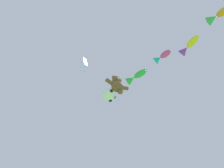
% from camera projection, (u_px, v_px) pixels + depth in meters
% --- Properties ---
extents(teddy_bear_kite, '(2.04, 0.90, 2.07)m').
position_uv_depth(teddy_bear_kite, '(117.00, 84.00, 13.87)').
color(teddy_bear_kite, brown).
extents(soccer_ball_kite, '(0.99, 0.98, 0.91)m').
position_uv_depth(soccer_ball_kite, '(109.00, 95.00, 12.30)').
color(soccer_ball_kite, white).
extents(fish_kite_emerald, '(1.46, 2.08, 0.72)m').
position_uv_depth(fish_kite_emerald, '(136.00, 77.00, 15.75)').
color(fish_kite_emerald, green).
extents(fish_kite_magenta, '(1.17, 1.65, 0.68)m').
position_uv_depth(fish_kite_magenta, '(162.00, 57.00, 15.21)').
color(fish_kite_magenta, '#E53F9E').
extents(fish_kite_goldfin, '(0.84, 1.86, 0.69)m').
position_uv_depth(fish_kite_goldfin, '(188.00, 46.00, 14.05)').
color(fish_kite_goldfin, yellow).
extents(fish_kite_tangerine, '(1.39, 1.90, 0.73)m').
position_uv_depth(fish_kite_tangerine, '(218.00, 15.00, 13.19)').
color(fish_kite_tangerine, orange).
extents(diamond_kite, '(0.74, 0.68, 2.41)m').
position_uv_depth(diamond_kite, '(85.00, 63.00, 15.73)').
color(diamond_kite, blue).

